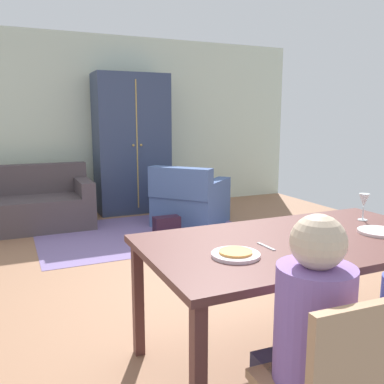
{
  "coord_description": "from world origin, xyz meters",
  "views": [
    {
      "loc": [
        -1.26,
        -3.13,
        1.46
      ],
      "look_at": [
        0.11,
        -0.06,
        0.85
      ],
      "focal_mm": 38.89,
      "sensor_mm": 36.0,
      "label": 1
    }
  ],
  "objects_px": {
    "plate_near_man": "(236,255)",
    "armchair": "(190,202)",
    "plate_near_woman": "(379,232)",
    "person_man": "(306,359)",
    "dining_table": "(301,250)",
    "handbag": "(167,227)",
    "couch": "(18,206)",
    "armoire": "(132,144)",
    "wine_glass": "(364,201)",
    "plate_near_child": "(322,246)"
  },
  "relations": [
    {
      "from": "wine_glass",
      "to": "armchair",
      "type": "relative_size",
      "value": 0.15
    },
    {
      "from": "dining_table",
      "to": "plate_near_man",
      "type": "relative_size",
      "value": 7.39
    },
    {
      "from": "plate_near_child",
      "to": "handbag",
      "type": "distance_m",
      "value": 3.02
    },
    {
      "from": "wine_glass",
      "to": "armchair",
      "type": "bearing_deg",
      "value": 89.26
    },
    {
      "from": "plate_near_man",
      "to": "couch",
      "type": "height_order",
      "value": "couch"
    },
    {
      "from": "couch",
      "to": "armchair",
      "type": "distance_m",
      "value": 2.26
    },
    {
      "from": "plate_near_woman",
      "to": "wine_glass",
      "type": "relative_size",
      "value": 1.34
    },
    {
      "from": "plate_near_child",
      "to": "handbag",
      "type": "height_order",
      "value": "plate_near_child"
    },
    {
      "from": "plate_near_woman",
      "to": "person_man",
      "type": "distance_m",
      "value": 1.2
    },
    {
      "from": "plate_near_man",
      "to": "plate_near_woman",
      "type": "relative_size",
      "value": 1.0
    },
    {
      "from": "armchair",
      "to": "handbag",
      "type": "distance_m",
      "value": 0.71
    },
    {
      "from": "dining_table",
      "to": "plate_near_child",
      "type": "relative_size",
      "value": 7.39
    },
    {
      "from": "dining_table",
      "to": "plate_near_man",
      "type": "distance_m",
      "value": 0.53
    },
    {
      "from": "plate_near_child",
      "to": "person_man",
      "type": "bearing_deg",
      "value": -135.2
    },
    {
      "from": "plate_near_woman",
      "to": "armchair",
      "type": "bearing_deg",
      "value": 86.63
    },
    {
      "from": "couch",
      "to": "armoire",
      "type": "bearing_deg",
      "value": 14.71
    },
    {
      "from": "person_man",
      "to": "plate_near_child",
      "type": "bearing_deg",
      "value": 44.8
    },
    {
      "from": "plate_near_child",
      "to": "wine_glass",
      "type": "bearing_deg",
      "value": 28.43
    },
    {
      "from": "person_man",
      "to": "armchair",
      "type": "distance_m",
      "value": 4.1
    },
    {
      "from": "plate_near_man",
      "to": "armchair",
      "type": "relative_size",
      "value": 0.21
    },
    {
      "from": "dining_table",
      "to": "armchair",
      "type": "distance_m",
      "value": 3.33
    },
    {
      "from": "plate_near_man",
      "to": "wine_glass",
      "type": "relative_size",
      "value": 1.34
    },
    {
      "from": "dining_table",
      "to": "wine_glass",
      "type": "height_order",
      "value": "wine_glass"
    },
    {
      "from": "dining_table",
      "to": "plate_near_man",
      "type": "bearing_deg",
      "value": -166.71
    },
    {
      "from": "plate_near_child",
      "to": "armoire",
      "type": "xyz_separation_m",
      "value": [
        0.23,
        4.54,
        0.28
      ]
    },
    {
      "from": "dining_table",
      "to": "handbag",
      "type": "height_order",
      "value": "dining_table"
    },
    {
      "from": "plate_near_woman",
      "to": "armchair",
      "type": "distance_m",
      "value": 3.36
    },
    {
      "from": "handbag",
      "to": "plate_near_man",
      "type": "bearing_deg",
      "value": -103.69
    },
    {
      "from": "armchair",
      "to": "armoire",
      "type": "xyz_separation_m",
      "value": [
        -0.47,
        1.14,
        0.73
      ]
    },
    {
      "from": "plate_near_child",
      "to": "handbag",
      "type": "relative_size",
      "value": 0.78
    },
    {
      "from": "armchair",
      "to": "armoire",
      "type": "relative_size",
      "value": 0.57
    },
    {
      "from": "wine_glass",
      "to": "handbag",
      "type": "distance_m",
      "value": 2.74
    },
    {
      "from": "plate_near_child",
      "to": "couch",
      "type": "relative_size",
      "value": 0.13
    },
    {
      "from": "couch",
      "to": "handbag",
      "type": "height_order",
      "value": "couch"
    },
    {
      "from": "couch",
      "to": "person_man",
      "type": "bearing_deg",
      "value": -78.42
    },
    {
      "from": "wine_glass",
      "to": "person_man",
      "type": "bearing_deg",
      "value": -143.62
    },
    {
      "from": "plate_near_woman",
      "to": "couch",
      "type": "bearing_deg",
      "value": 115.96
    },
    {
      "from": "plate_near_woman",
      "to": "couch",
      "type": "distance_m",
      "value": 4.5
    },
    {
      "from": "plate_near_man",
      "to": "armoire",
      "type": "distance_m",
      "value": 4.55
    },
    {
      "from": "dining_table",
      "to": "couch",
      "type": "relative_size",
      "value": 0.99
    },
    {
      "from": "plate_near_woman",
      "to": "handbag",
      "type": "relative_size",
      "value": 0.78
    },
    {
      "from": "armchair",
      "to": "armoire",
      "type": "distance_m",
      "value": 1.43
    },
    {
      "from": "dining_table",
      "to": "handbag",
      "type": "xyz_separation_m",
      "value": [
        0.19,
        2.76,
        -0.56
      ]
    },
    {
      "from": "dining_table",
      "to": "person_man",
      "type": "distance_m",
      "value": 0.87
    },
    {
      "from": "plate_near_man",
      "to": "plate_near_child",
      "type": "xyz_separation_m",
      "value": [
        0.51,
        -0.06,
        0.0
      ]
    },
    {
      "from": "plate_near_woman",
      "to": "person_man",
      "type": "relative_size",
      "value": 0.23
    },
    {
      "from": "person_man",
      "to": "handbag",
      "type": "bearing_deg",
      "value": 78.51
    },
    {
      "from": "plate_near_child",
      "to": "handbag",
      "type": "bearing_deg",
      "value": 86.22
    },
    {
      "from": "plate_near_man",
      "to": "handbag",
      "type": "height_order",
      "value": "plate_near_man"
    },
    {
      "from": "plate_near_man",
      "to": "couch",
      "type": "distance_m",
      "value": 4.18
    }
  ]
}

